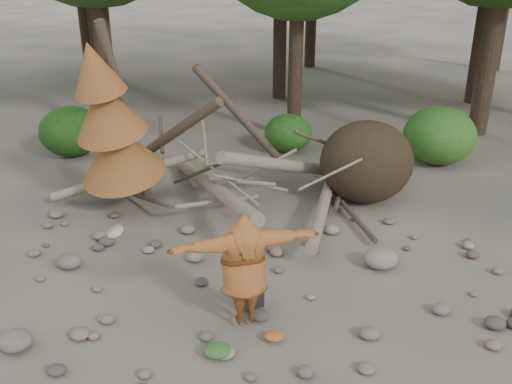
{
  "coord_description": "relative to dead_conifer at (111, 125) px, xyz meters",
  "views": [
    {
      "loc": [
        0.53,
        -8.37,
        5.74
      ],
      "look_at": [
        0.11,
        1.5,
        1.4
      ],
      "focal_mm": 40.0,
      "sensor_mm": 36.0,
      "label": 1
    }
  ],
  "objects": [
    {
      "name": "bush_mid",
      "position": [
        3.92,
        4.43,
        -1.55
      ],
      "size": [
        1.4,
        1.4,
        1.12
      ],
      "primitive_type": "ellipsoid",
      "color": "#295D1B",
      "rests_on": "ground"
    },
    {
      "name": "boulder_front_left",
      "position": [
        -0.34,
        -4.85,
        -1.95
      ],
      "size": [
        0.53,
        0.48,
        0.32
      ],
      "primitive_type": "ellipsoid",
      "color": "#686256",
      "rests_on": "ground"
    },
    {
      "name": "boulder_mid_right",
      "position": [
        5.63,
        -2.18,
        -1.92
      ],
      "size": [
        0.65,
        0.59,
        0.39
      ],
      "primitive_type": "ellipsoid",
      "color": "gray",
      "rests_on": "ground"
    },
    {
      "name": "cloth_orange",
      "position": [
        3.62,
        -4.51,
        -2.06
      ],
      "size": [
        0.3,
        0.25,
        0.11
      ],
      "primitive_type": "ellipsoid",
      "color": "#B9521F",
      "rests_on": "ground"
    },
    {
      "name": "deadfall_pile",
      "position": [
        5.13,
        0.87,
        -1.16
      ],
      "size": [
        8.55,
        5.24,
        3.3
      ],
      "color": "#332619",
      "rests_on": "ground"
    },
    {
      "name": "cloth_green",
      "position": [
        2.78,
        -4.91,
        -2.03
      ],
      "size": [
        0.44,
        0.36,
        0.16
      ],
      "primitive_type": "ellipsoid",
      "color": "#2E5D25",
      "rests_on": "ground"
    },
    {
      "name": "boulder_mid_left",
      "position": [
        -0.33,
        -2.45,
        -1.97
      ],
      "size": [
        0.48,
        0.43,
        0.29
      ],
      "primitive_type": "ellipsoid",
      "color": "#675E56",
      "rests_on": "ground"
    },
    {
      "name": "frisbee_thrower",
      "position": [
        3.13,
        -4.08,
        -1.07
      ],
      "size": [
        3.31,
        1.29,
        1.93
      ],
      "color": "#944F21",
      "rests_on": "ground"
    },
    {
      "name": "bush_left",
      "position": [
        -2.38,
        3.83,
        -1.39
      ],
      "size": [
        1.8,
        1.8,
        1.44
      ],
      "primitive_type": "ellipsoid",
      "color": "#1F4913",
      "rests_on": "ground"
    },
    {
      "name": "backpack",
      "position": [
        3.21,
        -3.62,
        -1.98
      ],
      "size": [
        0.47,
        0.39,
        0.27
      ],
      "primitive_type": "cube",
      "rotation": [
        0.0,
        0.0,
        0.36
      ],
      "color": "black",
      "rests_on": "ground"
    },
    {
      "name": "ground",
      "position": [
        3.12,
        -3.37,
        -2.11
      ],
      "size": [
        120.0,
        120.0,
        0.0
      ],
      "primitive_type": "plane",
      "color": "#514C44",
      "rests_on": "ground"
    },
    {
      "name": "bush_right",
      "position": [
        8.12,
        3.63,
        -1.31
      ],
      "size": [
        2.0,
        2.0,
        1.6
      ],
      "primitive_type": "ellipsoid",
      "color": "#346E22",
      "rests_on": "ground"
    },
    {
      "name": "dead_conifer",
      "position": [
        0.0,
        0.0,
        0.0
      ],
      "size": [
        2.06,
        2.16,
        4.35
      ],
      "color": "#4C3F30",
      "rests_on": "ground"
    }
  ]
}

